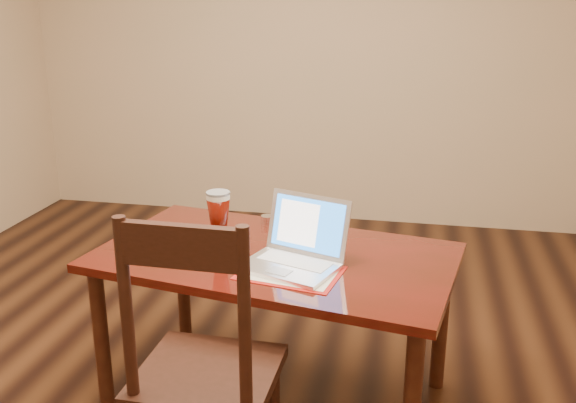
# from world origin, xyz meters

# --- Properties ---
(ground) EXTENTS (5.00, 5.00, 0.00)m
(ground) POSITION_xyz_m (0.00, 0.00, 0.00)
(ground) COLOR black
(ground) RESTS_ON ground
(dining_table) EXTENTS (1.59, 1.07, 0.97)m
(dining_table) POSITION_xyz_m (0.26, 0.02, 0.62)
(dining_table) COLOR #470D09
(dining_table) RESTS_ON ground
(dining_chair) EXTENTS (0.47, 0.45, 1.10)m
(dining_chair) POSITION_xyz_m (0.17, -0.62, 0.52)
(dining_chair) COLOR black
(dining_chair) RESTS_ON ground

